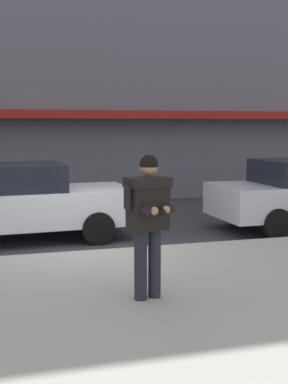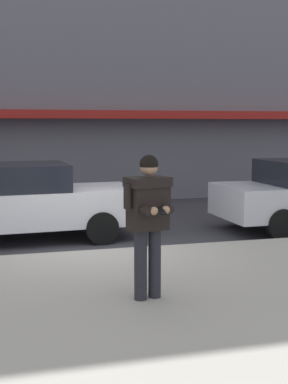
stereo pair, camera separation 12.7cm
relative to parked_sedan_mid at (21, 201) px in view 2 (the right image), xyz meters
name	(u,v)px [view 2 (the right image)]	position (x,y,z in m)	size (l,w,h in m)	color
ground_plane	(92,255)	(1.15, -1.58, -0.79)	(80.00, 80.00, 0.00)	#333338
sidewalk	(204,295)	(2.15, -4.43, -0.72)	(32.00, 5.30, 0.14)	#A8A399
curb_paint_line	(146,251)	(2.15, -1.53, -0.79)	(28.00, 0.12, 0.01)	silver
parked_sedan_mid	(21,201)	(0.00, 0.00, 0.00)	(4.58, 2.09, 1.54)	silver
man_texting_on_phone	(148,211)	(1.34, -4.57, 0.46)	(0.64, 0.63, 1.81)	#23232B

